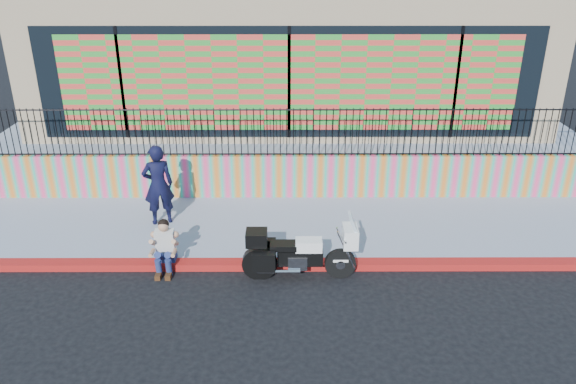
{
  "coord_description": "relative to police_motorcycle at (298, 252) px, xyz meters",
  "views": [
    {
      "loc": [
        -0.07,
        -9.84,
        6.02
      ],
      "look_at": [
        -0.04,
        1.2,
        1.16
      ],
      "focal_mm": 35.0,
      "sensor_mm": 36.0,
      "label": 1
    }
  ],
  "objects": [
    {
      "name": "sidewalk",
      "position": [
        -0.15,
        2.0,
        -0.5
      ],
      "size": [
        16.0,
        3.0,
        0.15
      ],
      "primitive_type": "cube",
      "color": "#9299B0",
      "rests_on": "ground"
    },
    {
      "name": "seated_man",
      "position": [
        -2.65,
        0.24,
        -0.12
      ],
      "size": [
        0.54,
        0.71,
        1.06
      ],
      "color": "navy",
      "rests_on": "ground"
    },
    {
      "name": "storefront_building",
      "position": [
        -0.15,
        8.48,
        2.68
      ],
      "size": [
        14.0,
        8.06,
        4.0
      ],
      "color": "tan",
      "rests_on": "elevated_platform"
    },
    {
      "name": "police_officer",
      "position": [
        -3.11,
        2.12,
        0.52
      ],
      "size": [
        0.8,
        0.65,
        1.88
      ],
      "primitive_type": "imported",
      "rotation": [
        0.0,
        0.0,
        3.49
      ],
      "color": "black",
      "rests_on": "sidewalk"
    },
    {
      "name": "ground",
      "position": [
        -0.15,
        0.35,
        -0.57
      ],
      "size": [
        90.0,
        90.0,
        0.0
      ],
      "primitive_type": "plane",
      "color": "black",
      "rests_on": "ground"
    },
    {
      "name": "mural_wall",
      "position": [
        -0.15,
        3.6,
        0.13
      ],
      "size": [
        16.0,
        0.2,
        1.1
      ],
      "primitive_type": "cube",
      "color": "#FD427D",
      "rests_on": "sidewalk"
    },
    {
      "name": "police_motorcycle",
      "position": [
        0.0,
        0.0,
        0.0
      ],
      "size": [
        2.2,
        0.73,
        1.37
      ],
      "color": "black",
      "rests_on": "ground"
    },
    {
      "name": "metal_fence",
      "position": [
        -0.15,
        3.6,
        1.28
      ],
      "size": [
        15.8,
        0.04,
        1.2
      ],
      "primitive_type": null,
      "color": "black",
      "rests_on": "mural_wall"
    },
    {
      "name": "elevated_platform",
      "position": [
        -0.15,
        8.7,
        0.05
      ],
      "size": [
        16.0,
        10.0,
        1.25
      ],
      "primitive_type": "cube",
      "color": "#9299B0",
      "rests_on": "ground"
    },
    {
      "name": "red_curb",
      "position": [
        -0.15,
        0.35,
        -0.5
      ],
      "size": [
        16.0,
        0.3,
        0.15
      ],
      "primitive_type": "cube",
      "color": "#A5250B",
      "rests_on": "ground"
    }
  ]
}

